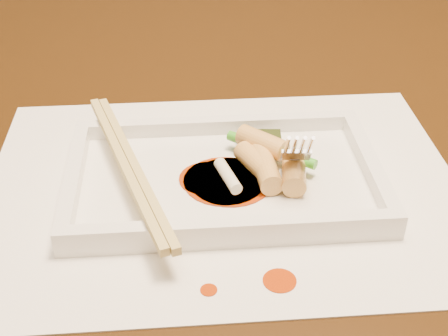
{
  "coord_description": "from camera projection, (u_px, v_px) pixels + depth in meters",
  "views": [
    {
      "loc": [
        -0.01,
        -0.5,
        1.07
      ],
      "look_at": [
        0.03,
        -0.08,
        0.77
      ],
      "focal_mm": 50.0,
      "sensor_mm": 36.0,
      "label": 1
    }
  ],
  "objects": [
    {
      "name": "table",
      "position": [
        192.0,
        221.0,
        0.65
      ],
      "size": [
        1.4,
        0.9,
        0.75
      ],
      "color": "black",
      "rests_on": "ground"
    },
    {
      "name": "placemat",
      "position": [
        224.0,
        186.0,
        0.53
      ],
      "size": [
        0.4,
        0.3,
        0.0
      ],
      "primitive_type": "cube",
      "color": "white",
      "rests_on": "table"
    },
    {
      "name": "sauce_splatter_a",
      "position": [
        280.0,
        281.0,
        0.44
      ],
      "size": [
        0.02,
        0.02,
        0.0
      ],
      "primitive_type": "cylinder",
      "color": "#A83104",
      "rests_on": "placemat"
    },
    {
      "name": "sauce_splatter_b",
      "position": [
        209.0,
        290.0,
        0.43
      ],
      "size": [
        0.01,
        0.01,
        0.0
      ],
      "primitive_type": "cylinder",
      "color": "#A83104",
      "rests_on": "placemat"
    },
    {
      "name": "plate_base",
      "position": [
        224.0,
        182.0,
        0.53
      ],
      "size": [
        0.26,
        0.16,
        0.01
      ],
      "primitive_type": "cube",
      "color": "white",
      "rests_on": "placemat"
    },
    {
      "name": "plate_rim_far",
      "position": [
        218.0,
        125.0,
        0.58
      ],
      "size": [
        0.26,
        0.01,
        0.01
      ],
      "primitive_type": "cube",
      "color": "white",
      "rests_on": "plate_base"
    },
    {
      "name": "plate_rim_near",
      "position": [
        232.0,
        229.0,
        0.46
      ],
      "size": [
        0.26,
        0.01,
        0.01
      ],
      "primitive_type": "cube",
      "color": "white",
      "rests_on": "plate_base"
    },
    {
      "name": "plate_rim_left",
      "position": [
        74.0,
        178.0,
        0.51
      ],
      "size": [
        0.01,
        0.14,
        0.01
      ],
      "primitive_type": "cube",
      "color": "white",
      "rests_on": "plate_base"
    },
    {
      "name": "plate_rim_right",
      "position": [
        370.0,
        164.0,
        0.53
      ],
      "size": [
        0.01,
        0.14,
        0.01
      ],
      "primitive_type": "cube",
      "color": "white",
      "rests_on": "plate_base"
    },
    {
      "name": "veg_piece",
      "position": [
        260.0,
        143.0,
        0.55
      ],
      "size": [
        0.04,
        0.03,
        0.01
      ],
      "primitive_type": "cube",
      "rotation": [
        0.0,
        0.0,
        -0.08
      ],
      "color": "black",
      "rests_on": "plate_base"
    },
    {
      "name": "scallion_white",
      "position": [
        228.0,
        176.0,
        0.51
      ],
      "size": [
        0.02,
        0.04,
        0.01
      ],
      "primitive_type": "cylinder",
      "rotation": [
        1.57,
        0.0,
        0.27
      ],
      "color": "#EAEACC",
      "rests_on": "plate_base"
    },
    {
      "name": "scallion_green",
      "position": [
        271.0,
        150.0,
        0.53
      ],
      "size": [
        0.07,
        0.06,
        0.01
      ],
      "primitive_type": "cylinder",
      "rotation": [
        1.57,
        0.0,
        0.92
      ],
      "color": "#2D9818",
      "rests_on": "plate_base"
    },
    {
      "name": "chopstick_a",
      "position": [
        124.0,
        165.0,
        0.51
      ],
      "size": [
        0.07,
        0.22,
        0.01
      ],
      "primitive_type": "cube",
      "rotation": [
        0.0,
        0.0,
        0.3
      ],
      "color": "tan",
      "rests_on": "plate_rim_near"
    },
    {
      "name": "chopstick_b",
      "position": [
        134.0,
        165.0,
        0.51
      ],
      "size": [
        0.07,
        0.22,
        0.01
      ],
      "primitive_type": "cube",
      "rotation": [
        0.0,
        0.0,
        0.3
      ],
      "color": "tan",
      "rests_on": "plate_rim_near"
    },
    {
      "name": "fork",
      "position": [
        309.0,
        86.0,
        0.5
      ],
      "size": [
        0.09,
        0.1,
        0.14
      ],
      "primitive_type": null,
      "color": "silver",
      "rests_on": "plate_base"
    },
    {
      "name": "sauce_blob_0",
      "position": [
        231.0,
        181.0,
        0.52
      ],
      "size": [
        0.07,
        0.07,
        0.0
      ],
      "primitive_type": "cylinder",
      "color": "#A83104",
      "rests_on": "plate_base"
    },
    {
      "name": "sauce_blob_1",
      "position": [
        224.0,
        181.0,
        0.52
      ],
      "size": [
        0.07,
        0.07,
        0.0
      ],
      "primitive_type": "cylinder",
      "color": "#A83104",
      "rests_on": "plate_base"
    },
    {
      "name": "sauce_blob_2",
      "position": [
        208.0,
        179.0,
        0.52
      ],
      "size": [
        0.05,
        0.05,
        0.0
      ],
      "primitive_type": "cylinder",
      "color": "#A83104",
      "rests_on": "plate_base"
    },
    {
      "name": "rice_cake_0",
      "position": [
        294.0,
        174.0,
        0.51
      ],
      "size": [
        0.03,
        0.04,
        0.02
      ],
      "primitive_type": "cylinder",
      "rotation": [
        1.57,
        0.0,
        2.99
      ],
      "color": "#E0BD68",
      "rests_on": "plate_base"
    },
    {
      "name": "rice_cake_1",
      "position": [
        255.0,
        162.0,
        0.52
      ],
      "size": [
        0.03,
        0.05,
        0.02
      ],
      "primitive_type": "cylinder",
      "rotation": [
        1.57,
        0.0,
        0.43
      ],
      "color": "#E0BD68",
      "rests_on": "plate_base"
    },
    {
      "name": "rice_cake_2",
      "position": [
        262.0,
        143.0,
        0.54
      ],
      "size": [
        0.05,
        0.04,
        0.02
      ],
      "primitive_type": "cylinder",
      "rotation": [
        1.57,
        0.0,
        0.81
      ],
      "color": "#E0BD68",
      "rests_on": "plate_base"
    },
    {
      "name": "rice_cake_3",
      "position": [
        265.0,
        168.0,
        0.52
      ],
      "size": [
        0.02,
        0.05,
        0.02
      ],
      "primitive_type": "cylinder",
      "rotation": [
        1.57,
        0.0,
        0.08
      ],
      "color": "#E0BD68",
      "rests_on": "plate_base"
    }
  ]
}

